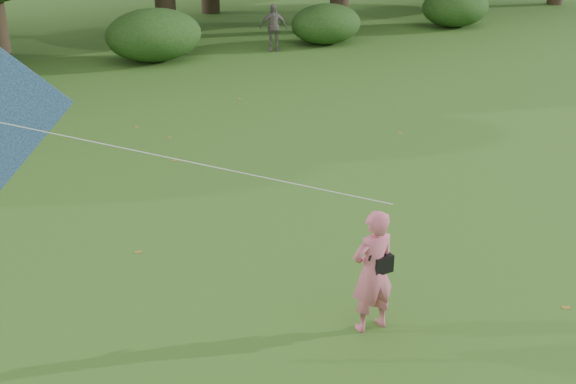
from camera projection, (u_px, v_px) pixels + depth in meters
ground at (381, 326)px, 10.61m from camera, size 100.00×100.00×0.00m
man_kite_flyer at (373, 271)px, 10.21m from camera, size 0.70×0.47×1.89m
bystander_right at (273, 27)px, 27.50m from camera, size 1.13×0.77×1.78m
crossbody_bag at (381, 263)px, 10.19m from camera, size 0.43×0.20×0.73m
shrub_band at (51, 50)px, 24.01m from camera, size 39.15×3.22×1.88m
fallen_leaves at (267, 210)px, 14.35m from camera, size 11.63×15.43×0.01m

